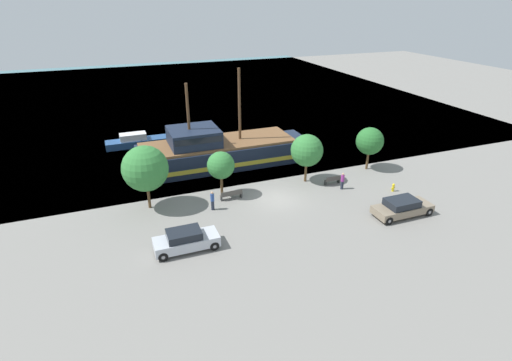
# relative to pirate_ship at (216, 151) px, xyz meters

# --- Properties ---
(ground_plane) EXTENTS (160.00, 160.00, 0.00)m
(ground_plane) POSITION_rel_pirate_ship_xyz_m (2.84, -9.76, -1.56)
(ground_plane) COLOR gray
(water_surface) EXTENTS (80.00, 80.00, 0.00)m
(water_surface) POSITION_rel_pirate_ship_xyz_m (2.84, 34.24, -1.56)
(water_surface) COLOR teal
(water_surface) RESTS_ON ground
(pirate_ship) EXTENTS (17.86, 5.68, 9.94)m
(pirate_ship) POSITION_rel_pirate_ship_xyz_m (0.00, 0.00, 0.00)
(pirate_ship) COLOR #192338
(pirate_ship) RESTS_ON water_surface
(moored_boat_dockside) EXTENTS (7.57, 1.89, 1.58)m
(moored_boat_dockside) POSITION_rel_pirate_ship_xyz_m (-7.28, 9.04, -0.97)
(moored_boat_dockside) COLOR navy
(moored_boat_dockside) RESTS_ON water_surface
(parked_car_curb_front) EXTENTS (4.56, 1.86, 1.55)m
(parked_car_curb_front) POSITION_rel_pirate_ship_xyz_m (-6.36, -14.44, -0.79)
(parked_car_curb_front) COLOR #B7BCC6
(parked_car_curb_front) RESTS_ON ground_plane
(parked_car_curb_mid) EXTENTS (4.96, 2.01, 1.46)m
(parked_car_curb_mid) POSITION_rel_pirate_ship_xyz_m (11.20, -15.95, -0.83)
(parked_car_curb_mid) COLOR #7F705B
(parked_car_curb_mid) RESTS_ON ground_plane
(fire_hydrant) EXTENTS (0.42, 0.25, 0.76)m
(fire_hydrant) POSITION_rel_pirate_ship_xyz_m (13.43, -12.08, -1.15)
(fire_hydrant) COLOR yellow
(fire_hydrant) RESTS_ON ground_plane
(bench_promenade_east) EXTENTS (1.96, 0.45, 0.85)m
(bench_promenade_east) POSITION_rel_pirate_ship_xyz_m (-1.00, -8.23, -1.11)
(bench_promenade_east) COLOR #4C4742
(bench_promenade_east) RESTS_ON ground_plane
(bench_promenade_west) EXTENTS (1.54, 0.45, 0.85)m
(bench_promenade_west) POSITION_rel_pirate_ship_xyz_m (9.00, -8.74, -1.13)
(bench_promenade_west) COLOR #4C4742
(bench_promenade_west) RESTS_ON ground_plane
(pedestrian_walking_near) EXTENTS (0.32, 0.32, 1.71)m
(pedestrian_walking_near) POSITION_rel_pirate_ship_xyz_m (-3.06, -9.49, -0.69)
(pedestrian_walking_near) COLOR #232838
(pedestrian_walking_near) RESTS_ON ground_plane
(pedestrian_walking_far) EXTENTS (0.32, 0.32, 1.63)m
(pedestrian_walking_far) POSITION_rel_pirate_ship_xyz_m (9.27, -9.98, -0.74)
(pedestrian_walking_far) COLOR #232838
(pedestrian_walking_far) RESTS_ON ground_plane
(tree_row_east) EXTENTS (3.80, 3.80, 5.53)m
(tree_row_east) POSITION_rel_pirate_ship_xyz_m (-7.98, -7.21, 2.07)
(tree_row_east) COLOR brown
(tree_row_east) RESTS_ON ground_plane
(tree_row_mideast) EXTENTS (2.44, 2.44, 4.19)m
(tree_row_mideast) POSITION_rel_pirate_ship_xyz_m (-1.58, -7.25, 1.39)
(tree_row_mideast) COLOR brown
(tree_row_mideast) RESTS_ON ground_plane
(tree_row_midwest) EXTENTS (3.06, 3.06, 4.72)m
(tree_row_midwest) POSITION_rel_pirate_ship_xyz_m (6.87, -7.21, 1.63)
(tree_row_midwest) COLOR brown
(tree_row_midwest) RESTS_ON ground_plane
(tree_row_west) EXTENTS (2.78, 2.78, 4.45)m
(tree_row_west) POSITION_rel_pirate_ship_xyz_m (14.25, -6.80, 1.49)
(tree_row_west) COLOR brown
(tree_row_west) RESTS_ON ground_plane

